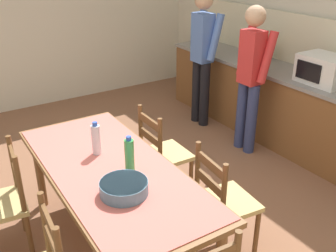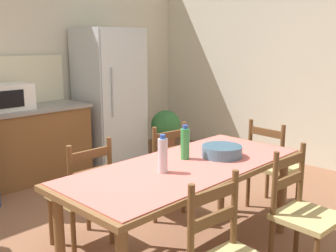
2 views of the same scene
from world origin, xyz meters
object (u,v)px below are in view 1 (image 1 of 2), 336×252
at_px(microwave, 324,70).
at_px(bottle_near_centre, 96,139).
at_px(dining_table, 112,177).
at_px(person_at_sink, 203,52).
at_px(serving_bowl, 124,187).
at_px(person_at_counter, 251,73).
at_px(chair_side_far_left, 163,154).
at_px(bottle_off_centre, 129,155).
at_px(paper_bag, 259,48).
at_px(chair_side_near_left, 3,203).
at_px(chair_side_far_right, 223,202).

relative_size(microwave, bottle_near_centre, 1.85).
xyz_separation_m(dining_table, person_at_sink, (-1.60, 2.07, 0.30)).
xyz_separation_m(microwave, serving_bowl, (0.50, -2.64, -0.23)).
distance_m(dining_table, person_at_counter, 2.18).
xyz_separation_m(microwave, chair_side_far_left, (-0.29, -1.85, -0.60)).
relative_size(bottle_off_centre, serving_bowl, 0.84).
relative_size(paper_bag, dining_table, 0.18).
height_order(serving_bowl, chair_side_near_left, chair_side_near_left).
relative_size(microwave, chair_side_far_left, 0.55).
distance_m(paper_bag, chair_side_far_right, 2.50).
distance_m(bottle_near_centre, serving_bowl, 0.60).
xyz_separation_m(person_at_sink, person_at_counter, (0.90, -0.02, -0.04)).
bearing_deg(bottle_off_centre, chair_side_far_left, 131.00).
xyz_separation_m(dining_table, bottle_off_centre, (0.10, 0.11, 0.20)).
bearing_deg(microwave, chair_side_far_right, -71.93).
distance_m(dining_table, chair_side_near_left, 0.88).
bearing_deg(chair_side_near_left, microwave, 90.85).
height_order(dining_table, bottle_near_centre, bottle_near_centre).
distance_m(microwave, person_at_counter, 0.76).
xyz_separation_m(chair_side_far_left, chair_side_far_right, (0.89, -0.01, 0.00)).
bearing_deg(person_at_counter, dining_table, -161.21).
distance_m(bottle_off_centre, person_at_sink, 2.60).
bearing_deg(serving_bowl, chair_side_far_left, 134.67).
distance_m(paper_bag, chair_side_near_left, 3.40).
distance_m(bottle_off_centre, chair_side_far_left, 0.93).
bearing_deg(person_at_sink, paper_bag, -45.26).
relative_size(paper_bag, bottle_near_centre, 1.33).
bearing_deg(paper_bag, bottle_near_centre, -71.49).
xyz_separation_m(serving_bowl, person_at_counter, (-1.05, 2.12, 0.13)).
bearing_deg(microwave, chair_side_far_left, -98.81).
height_order(bottle_near_centre, serving_bowl, bottle_near_centre).
distance_m(microwave, bottle_off_centre, 2.48).
height_order(chair_side_near_left, person_at_sink, person_at_sink).
height_order(bottle_near_centre, chair_side_far_left, bottle_near_centre).
distance_m(paper_bag, bottle_near_centre, 2.71).
bearing_deg(person_at_counter, chair_side_far_right, -139.29).
relative_size(chair_side_far_left, chair_side_near_left, 1.00).
bearing_deg(bottle_near_centre, chair_side_near_left, -106.02).
bearing_deg(dining_table, chair_side_far_right, 57.50).
distance_m(serving_bowl, person_at_sink, 2.90).
distance_m(serving_bowl, chair_side_near_left, 1.09).
bearing_deg(chair_side_far_left, paper_bag, -68.51).
relative_size(chair_side_near_left, person_at_counter, 0.54).
relative_size(microwave, serving_bowl, 1.56).
distance_m(chair_side_far_right, person_at_counter, 1.84).
bearing_deg(person_at_counter, chair_side_near_left, -174.97).
xyz_separation_m(serving_bowl, chair_side_far_left, (-0.79, 0.79, -0.36)).
relative_size(bottle_near_centre, bottle_off_centre, 1.00).
bearing_deg(microwave, bottle_near_centre, -92.16).
xyz_separation_m(chair_side_near_left, person_at_counter, (-0.24, 2.76, 0.50)).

